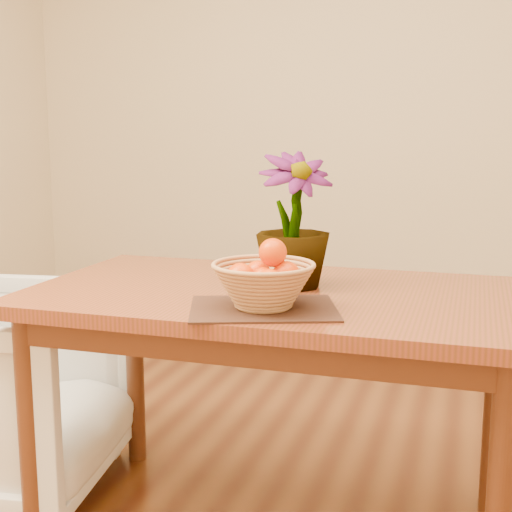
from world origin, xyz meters
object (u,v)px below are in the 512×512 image
(wicker_basket, at_px, (263,287))
(armchair, at_px, (0,381))
(table, at_px, (276,320))
(potted_plant, at_px, (293,220))

(wicker_basket, distance_m, armchair, 1.09)
(table, xyz_separation_m, wicker_basket, (0.03, -0.23, 0.15))
(table, distance_m, armchair, 0.99)
(table, height_order, wicker_basket, wicker_basket)
(table, distance_m, potted_plant, 0.29)
(table, relative_size, potted_plant, 3.59)
(wicker_basket, relative_size, armchair, 0.35)
(armchair, bearing_deg, potted_plant, -94.23)
(potted_plant, relative_size, armchair, 0.51)
(wicker_basket, bearing_deg, armchair, 167.62)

